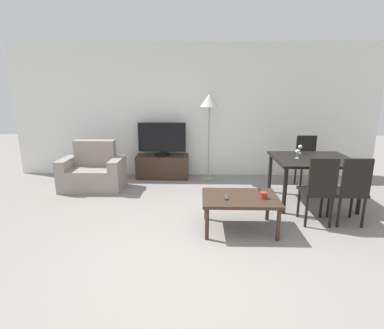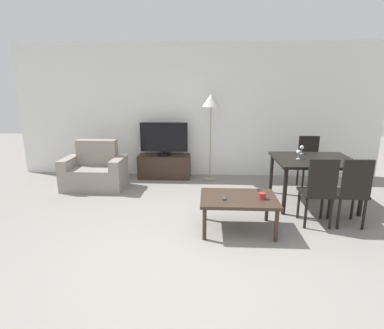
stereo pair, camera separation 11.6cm
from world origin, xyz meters
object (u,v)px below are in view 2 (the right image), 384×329
armchair (95,172)px  dining_table (314,164)px  coffee_table (238,201)px  remote_secondary (260,191)px  cup_white_near (262,196)px  dining_chair_near_right (352,190)px  wine_glass_center (298,153)px  tv (164,139)px  dining_chair_near (319,189)px  floor_lamp (211,105)px  tv_stand (165,166)px  remote_primary (224,198)px  wine_glass_left (302,148)px  dining_chair_far (309,160)px

armchair → dining_table: armchair is taller
coffee_table → remote_secondary: size_ratio=6.50×
cup_white_near → remote_secondary: bearing=86.4°
dining_chair_near_right → cup_white_near: size_ratio=10.04×
remote_secondary → wine_glass_center: size_ratio=1.03×
tv → cup_white_near: (1.58, -2.37, -0.32)m
coffee_table → cup_white_near: bearing=-9.7°
coffee_table → dining_chair_near: bearing=8.7°
tv → floor_lamp: floor_lamp is taller
floor_lamp → coffee_table: bearing=-81.1°
remote_secondary → tv_stand: bearing=127.2°
dining_table → remote_primary: bearing=-143.6°
coffee_table → wine_glass_center: 1.47m
floor_lamp → cup_white_near: bearing=-74.4°
floor_lamp → remote_secondary: 2.35m
tv_stand → tv: 0.57m
dining_chair_near → wine_glass_left: dining_chair_near is taller
armchair → coffee_table: size_ratio=1.13×
armchair → remote_primary: 2.84m
dining_chair_near → dining_chair_far: same height
remote_secondary → floor_lamp: bearing=108.0°
dining_chair_near_right → floor_lamp: bearing=131.5°
tv_stand → wine_glass_center: wine_glass_center is taller
dining_chair_near → cup_white_near: 0.80m
remote_secondary → wine_glass_left: bearing=52.8°
dining_chair_far → wine_glass_center: bearing=-118.4°
coffee_table → cup_white_near: 0.30m
dining_chair_near → wine_glass_center: dining_chair_near is taller
remote_secondary → wine_glass_left: (0.87, 1.14, 0.38)m
dining_table → wine_glass_left: (-0.10, 0.35, 0.18)m
dining_chair_near_right → armchair: bearing=160.1°
remote_secondary → armchair: bearing=153.8°
wine_glass_left → wine_glass_center: 0.42m
remote_primary → cup_white_near: 0.47m
tv → dining_table: (2.56, -1.31, -0.15)m
coffee_table → remote_primary: size_ratio=6.50×
wine_glass_left → armchair: bearing=176.4°
dining_chair_far → floor_lamp: bearing=168.6°
wine_glass_left → floor_lamp: bearing=150.3°
coffee_table → remote_secondary: 0.38m
armchair → dining_table: bearing=-8.8°
dining_chair_near_right → wine_glass_left: bearing=104.5°
armchair → tv: tv is taller
dining_table → dining_chair_near: size_ratio=1.28×
floor_lamp → armchair: bearing=-163.5°
coffee_table → dining_chair_near_right: (1.48, 0.16, 0.12)m
dining_chair_far → remote_primary: bearing=-131.0°
coffee_table → dining_chair_near_right: dining_chair_near_right is taller
floor_lamp → cup_white_near: floor_lamp is taller
armchair → tv: (1.19, 0.72, 0.50)m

